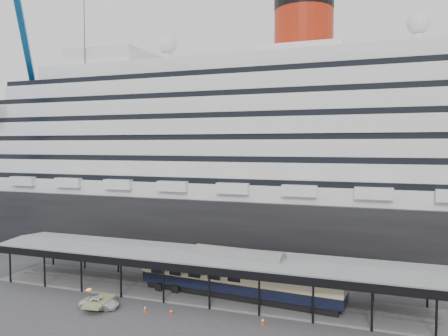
# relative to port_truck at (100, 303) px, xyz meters

# --- Properties ---
(ground) EXTENTS (200.00, 200.00, 0.00)m
(ground) POSITION_rel_port_truck_xyz_m (8.93, 3.05, -0.61)
(ground) COLOR #3A3A3C
(ground) RESTS_ON ground
(cruise_ship) EXTENTS (130.00, 30.00, 43.90)m
(cruise_ship) POSITION_rel_port_truck_xyz_m (8.97, 35.05, 17.73)
(cruise_ship) COLOR black
(cruise_ship) RESTS_ON ground
(platform_canopy) EXTENTS (56.00, 9.18, 5.30)m
(platform_canopy) POSITION_rel_port_truck_xyz_m (8.93, 8.05, 1.75)
(platform_canopy) COLOR slate
(platform_canopy) RESTS_ON ground
(port_truck) EXTENTS (4.66, 2.63, 1.23)m
(port_truck) POSITION_rel_port_truck_xyz_m (0.00, 0.00, 0.00)
(port_truck) COLOR silver
(port_truck) RESTS_ON ground
(pullman_carriage) EXTENTS (25.43, 5.39, 24.78)m
(pullman_carriage) POSITION_rel_port_truck_xyz_m (13.90, 8.05, 2.36)
(pullman_carriage) COLOR black
(pullman_carriage) RESTS_ON ground
(traffic_cone_left) EXTENTS (0.44, 0.44, 0.69)m
(traffic_cone_left) POSITION_rel_port_truck_xyz_m (5.34, 0.89, -0.27)
(traffic_cone_left) COLOR #DE4D0C
(traffic_cone_left) RESTS_ON ground
(traffic_cone_mid) EXTENTS (0.36, 0.36, 0.70)m
(traffic_cone_mid) POSITION_rel_port_truck_xyz_m (8.47, 0.99, -0.27)
(traffic_cone_mid) COLOR red
(traffic_cone_mid) RESTS_ON ground
(traffic_cone_right) EXTENTS (0.51, 0.51, 0.81)m
(traffic_cone_right) POSITION_rel_port_truck_xyz_m (18.57, 1.79, -0.21)
(traffic_cone_right) COLOR red
(traffic_cone_right) RESTS_ON ground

